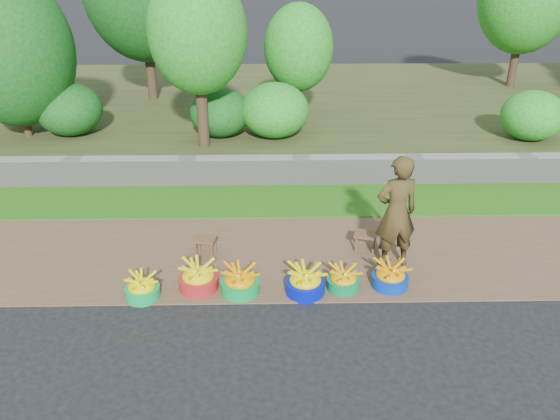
{
  "coord_description": "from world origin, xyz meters",
  "views": [
    {
      "loc": [
        -0.61,
        -5.93,
        4.21
      ],
      "look_at": [
        -0.47,
        1.3,
        0.75
      ],
      "focal_mm": 35.0,
      "sensor_mm": 36.0,
      "label": 1
    }
  ],
  "objects_px": {
    "basin_f": "(390,277)",
    "stool_left": "(205,242)",
    "basin_b": "(198,278)",
    "basin_d": "(305,282)",
    "vendor_woman": "(396,213)",
    "basin_c": "(240,282)",
    "stool_right": "(366,237)",
    "basin_e": "(343,280)",
    "basin_a": "(142,288)"
  },
  "relations": [
    {
      "from": "basin_c",
      "to": "basin_d",
      "type": "relative_size",
      "value": 0.98
    },
    {
      "from": "basin_c",
      "to": "basin_e",
      "type": "relative_size",
      "value": 1.16
    },
    {
      "from": "basin_d",
      "to": "basin_e",
      "type": "xyz_separation_m",
      "value": [
        0.53,
        0.09,
        -0.03
      ]
    },
    {
      "from": "basin_c",
      "to": "basin_d",
      "type": "xyz_separation_m",
      "value": [
        0.88,
        -0.02,
        0.0
      ]
    },
    {
      "from": "basin_e",
      "to": "vendor_woman",
      "type": "height_order",
      "value": "vendor_woman"
    },
    {
      "from": "basin_e",
      "to": "basin_d",
      "type": "bearing_deg",
      "value": -170.58
    },
    {
      "from": "basin_b",
      "to": "basin_c",
      "type": "xyz_separation_m",
      "value": [
        0.57,
        -0.11,
        -0.01
      ]
    },
    {
      "from": "basin_c",
      "to": "basin_f",
      "type": "relative_size",
      "value": 1.04
    },
    {
      "from": "basin_d",
      "to": "stool_right",
      "type": "xyz_separation_m",
      "value": [
        0.99,
        1.11,
        0.08
      ]
    },
    {
      "from": "basin_d",
      "to": "basin_f",
      "type": "bearing_deg",
      "value": 6.24
    },
    {
      "from": "basin_f",
      "to": "stool_left",
      "type": "xyz_separation_m",
      "value": [
        -2.62,
        0.9,
        0.08
      ]
    },
    {
      "from": "basin_e",
      "to": "stool_right",
      "type": "bearing_deg",
      "value": 65.64
    },
    {
      "from": "basin_f",
      "to": "basin_e",
      "type": "bearing_deg",
      "value": -176.38
    },
    {
      "from": "basin_d",
      "to": "stool_left",
      "type": "bearing_deg",
      "value": 144.73
    },
    {
      "from": "basin_d",
      "to": "stool_left",
      "type": "distance_m",
      "value": 1.77
    },
    {
      "from": "basin_e",
      "to": "stool_left",
      "type": "distance_m",
      "value": 2.19
    },
    {
      "from": "basin_a",
      "to": "basin_b",
      "type": "relative_size",
      "value": 0.84
    },
    {
      "from": "basin_d",
      "to": "stool_left",
      "type": "xyz_separation_m",
      "value": [
        -1.45,
        1.02,
        0.07
      ]
    },
    {
      "from": "basin_c",
      "to": "stool_left",
      "type": "bearing_deg",
      "value": 119.67
    },
    {
      "from": "basin_e",
      "to": "basin_f",
      "type": "relative_size",
      "value": 0.9
    },
    {
      "from": "vendor_woman",
      "to": "basin_d",
      "type": "bearing_deg",
      "value": 15.24
    },
    {
      "from": "basin_f",
      "to": "stool_left",
      "type": "distance_m",
      "value": 2.77
    },
    {
      "from": "basin_c",
      "to": "stool_right",
      "type": "distance_m",
      "value": 2.16
    },
    {
      "from": "basin_d",
      "to": "vendor_woman",
      "type": "relative_size",
      "value": 0.32
    },
    {
      "from": "basin_e",
      "to": "basin_c",
      "type": "bearing_deg",
      "value": -177.4
    },
    {
      "from": "basin_d",
      "to": "stool_right",
      "type": "bearing_deg",
      "value": 48.31
    },
    {
      "from": "basin_b",
      "to": "basin_d",
      "type": "bearing_deg",
      "value": -5.1
    },
    {
      "from": "basin_a",
      "to": "vendor_woman",
      "type": "height_order",
      "value": "vendor_woman"
    },
    {
      "from": "stool_left",
      "to": "vendor_woman",
      "type": "height_order",
      "value": "vendor_woman"
    },
    {
      "from": "stool_left",
      "to": "stool_right",
      "type": "height_order",
      "value": "stool_right"
    },
    {
      "from": "basin_f",
      "to": "stool_right",
      "type": "relative_size",
      "value": 1.27
    },
    {
      "from": "basin_b",
      "to": "basin_e",
      "type": "distance_m",
      "value": 1.97
    },
    {
      "from": "basin_e",
      "to": "basin_f",
      "type": "bearing_deg",
      "value": 3.62
    },
    {
      "from": "basin_d",
      "to": "basin_b",
      "type": "bearing_deg",
      "value": 174.9
    },
    {
      "from": "basin_c",
      "to": "basin_a",
      "type": "bearing_deg",
      "value": -176.32
    },
    {
      "from": "basin_a",
      "to": "basin_d",
      "type": "xyz_separation_m",
      "value": [
        2.17,
        0.06,
        0.03
      ]
    },
    {
      "from": "basin_f",
      "to": "vendor_woman",
      "type": "bearing_deg",
      "value": 76.09
    },
    {
      "from": "basin_f",
      "to": "stool_right",
      "type": "xyz_separation_m",
      "value": [
        -0.18,
        0.98,
        0.09
      ]
    },
    {
      "from": "basin_a",
      "to": "basin_c",
      "type": "relative_size",
      "value": 0.87
    },
    {
      "from": "basin_b",
      "to": "basin_f",
      "type": "bearing_deg",
      "value": -0.02
    },
    {
      "from": "basin_a",
      "to": "basin_d",
      "type": "distance_m",
      "value": 2.17
    },
    {
      "from": "basin_c",
      "to": "stool_left",
      "type": "height_order",
      "value": "basin_c"
    },
    {
      "from": "basin_c",
      "to": "vendor_woman",
      "type": "distance_m",
      "value": 2.39
    },
    {
      "from": "basin_c",
      "to": "vendor_woman",
      "type": "bearing_deg",
      "value": 16.88
    },
    {
      "from": "stool_right",
      "to": "basin_f",
      "type": "bearing_deg",
      "value": -79.37
    },
    {
      "from": "basin_b",
      "to": "vendor_woman",
      "type": "relative_size",
      "value": 0.32
    },
    {
      "from": "basin_c",
      "to": "stool_left",
      "type": "distance_m",
      "value": 1.15
    },
    {
      "from": "basin_a",
      "to": "stool_left",
      "type": "bearing_deg",
      "value": 56.19
    },
    {
      "from": "basin_c",
      "to": "basin_b",
      "type": "bearing_deg",
      "value": 169.52
    },
    {
      "from": "stool_left",
      "to": "vendor_woman",
      "type": "relative_size",
      "value": 0.22
    }
  ]
}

